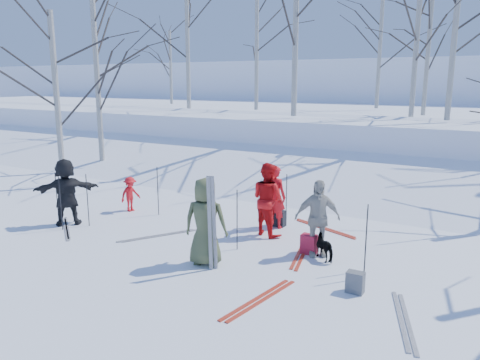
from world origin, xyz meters
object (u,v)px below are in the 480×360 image
Objects in this scene: skier_red_north at (275,197)px; skier_cream_east at (317,218)px; skier_olive_center at (206,222)px; backpack_red at (309,244)px; skier_grey_west at (66,192)px; dog at (326,246)px; skier_red_seated at (130,194)px; backpack_dark at (279,218)px; skier_redor_behind at (268,199)px; backpack_grey at (355,282)px.

skier_cream_east is (1.61, -1.28, 0.03)m from skier_red_north.
skier_olive_center reaches higher than backpack_red.
skier_grey_west reaches higher than skier_red_north.
skier_olive_center is 2.54m from dog.
skier_red_seated is 4.30m from backpack_dark.
skier_olive_center reaches higher than skier_red_seated.
dog reaches higher than backpack_red.
skier_red_north is 0.61m from skier_redor_behind.
backpack_red is at bearing 140.26° from skier_red_north.
dog is 1.64× the size of backpack_dark.
skier_red_seated is at bearing -168.32° from backpack_dark.
skier_red_north is (0.12, 2.85, -0.10)m from skier_olive_center.
skier_red_seated is (-4.16, -0.73, -0.30)m from skier_red_north.
skier_olive_center is 2.85m from skier_red_north.
skier_grey_west is (-4.66, -2.48, 0.07)m from skier_red_north.
skier_cream_east is (5.77, -0.55, 0.33)m from skier_red_seated.
skier_red_north is 2.01m from backpack_red.
skier_olive_center is at bearing 104.86° from skier_redor_behind.
skier_redor_behind is at bearing 101.67° from skier_red_north.
skier_cream_east is at bearing 142.41° from skier_grey_west.
skier_cream_east is at bearing -2.20° from backpack_red.
skier_red_north is at bearing 159.59° from skier_grey_west.
skier_redor_behind is 2.02m from dog.
backpack_red is at bearing 143.88° from skier_cream_east.
backpack_dark is at bearing 134.73° from backpack_red.
skier_cream_east is at bearing -42.10° from backpack_dark.
backpack_grey is (1.24, -1.34, -0.63)m from skier_cream_east.
skier_olive_center is at bearing -175.49° from backpack_grey.
dog reaches higher than backpack_grey.
backpack_dark is (-0.06, 0.73, -0.67)m from skier_redor_behind.
skier_grey_west is at bearing -168.82° from backpack_red.
skier_red_seated is 5.63m from backpack_red.
backpack_red is 1.11× the size of backpack_grey.
backpack_grey is at bearing 74.66° from dog.
skier_red_seated is 0.60× the size of skier_cream_east.
skier_red_north is 0.92× the size of skier_grey_west.
skier_grey_west is at bearing 172.24° from skier_red_seated.
skier_redor_behind is 1.07× the size of skier_cream_east.
backpack_grey is at bearing 139.17° from skier_red_north.
skier_red_north is 1.61× the size of skier_red_seated.
skier_redor_behind is 4.16× the size of backpack_red.
skier_grey_west is 4.52× the size of backpack_grey.
skier_olive_center reaches higher than backpack_grey.
skier_redor_behind is at bearing -80.02° from skier_red_seated.
skier_red_north is 5.27m from skier_grey_west.
backpack_red is at bearing 136.44° from backpack_grey.
backpack_red is (1.56, 1.58, -0.68)m from skier_olive_center.
skier_red_north is 2.06m from skier_cream_east.
skier_grey_west is at bearing 156.91° from skier_cream_east.
backpack_grey is (7.51, -0.14, -0.67)m from skier_grey_west.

